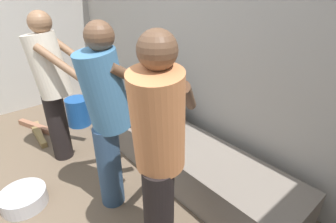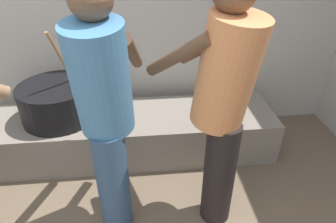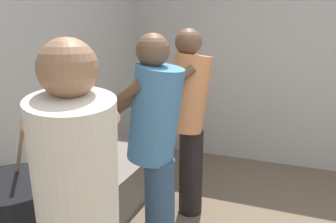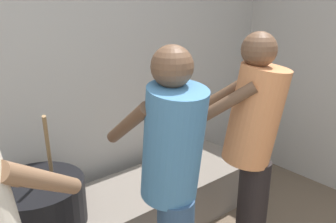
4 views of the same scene
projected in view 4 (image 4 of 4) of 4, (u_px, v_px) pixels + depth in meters
name	position (u px, v px, depth m)	size (l,w,h in m)	color
block_enclosure_rear	(34.00, 78.00, 2.40)	(4.99, 0.20, 2.42)	#ADA8A0
hearth_ledge	(119.00, 217.00, 2.53)	(2.46, 0.60, 0.38)	slate
cooking_pot_main	(38.00, 203.00, 2.12)	(0.58, 0.58, 0.74)	black
cook_in_orange_shirt	(252.00, 141.00, 2.12)	(0.65, 0.71, 1.57)	black
cook_in_blue_shirt	(172.00, 174.00, 1.75)	(0.39, 0.68, 1.54)	navy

